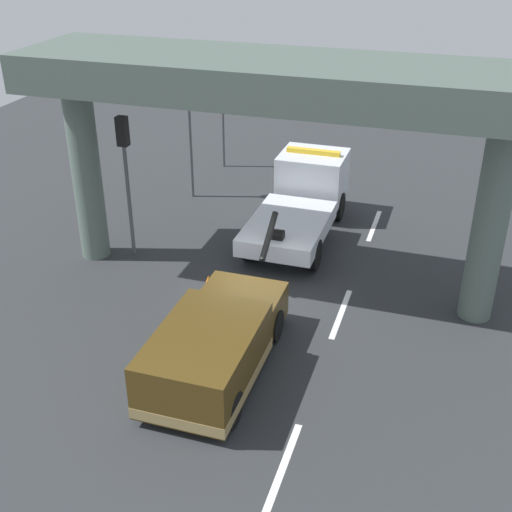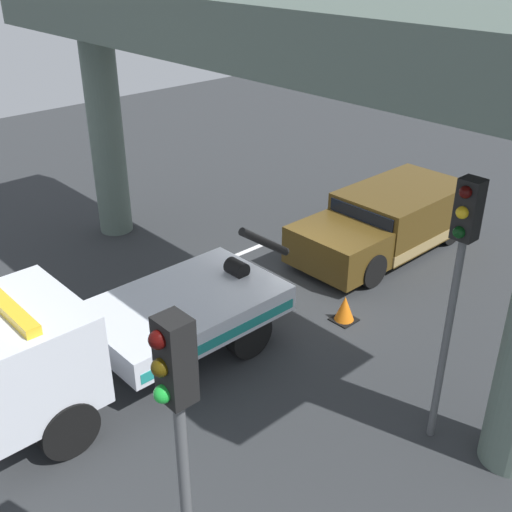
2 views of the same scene
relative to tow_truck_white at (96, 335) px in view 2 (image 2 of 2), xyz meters
The scene contains 9 objects.
ground_plane 5.12m from the tow_truck_white, behind, with size 60.00×40.00×0.10m, color #2D3033.
lane_stripe_west 11.28m from the tow_truck_white, 167.67° to the right, with size 2.60×0.16×0.01m, color silver.
lane_stripe_mid 5.64m from the tow_truck_white, 154.21° to the right, with size 2.60×0.16×0.01m, color silver.
tow_truck_white is the anchor object (origin of this frame).
towed_van_green 8.56m from the tow_truck_white, behind, with size 5.20×2.23×1.58m.
overpass_structure 5.89m from the tow_truck_white, behind, with size 3.60×13.85×6.64m.
traffic_light_near 6.26m from the tow_truck_white, 125.76° to the left, with size 0.39×0.32×4.57m.
traffic_light_far 5.45m from the tow_truck_white, 71.93° to the left, with size 0.39×0.32×4.54m.
traffic_cone_orange 5.36m from the tow_truck_white, 163.22° to the left, with size 0.50×0.50×0.60m.
Camera 2 is at (9.05, 8.64, 7.52)m, focal length 43.66 mm.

